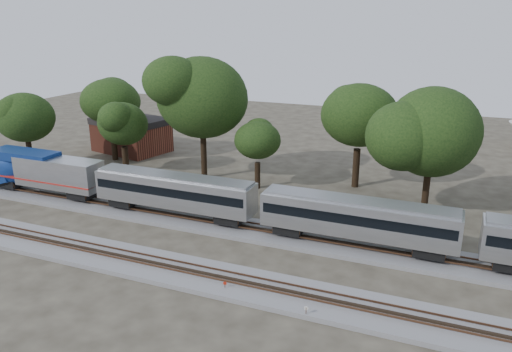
{
  "coord_description": "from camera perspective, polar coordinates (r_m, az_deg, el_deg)",
  "views": [
    {
      "loc": [
        20.41,
        -35.95,
        20.49
      ],
      "look_at": [
        3.57,
        5.0,
        6.26
      ],
      "focal_mm": 35.0,
      "sensor_mm": 36.0,
      "label": 1
    }
  ],
  "objects": [
    {
      "name": "switch_stand_white",
      "position": [
        36.65,
        5.74,
        -15.08
      ],
      "size": [
        0.32,
        0.06,
        1.0
      ],
      "rotation": [
        0.0,
        0.0,
        0.11
      ],
      "color": "#512D19",
      "rests_on": "ground"
    },
    {
      "name": "ground",
      "position": [
        46.14,
        -6.55,
        -8.67
      ],
      "size": [
        160.0,
        160.0,
        0.0
      ],
      "primitive_type": "plane",
      "color": "#383328",
      "rests_on": "ground"
    },
    {
      "name": "track_far",
      "position": [
        50.87,
        -3.3,
        -5.71
      ],
      "size": [
        160.0,
        5.0,
        0.73
      ],
      "color": "slate",
      "rests_on": "ground"
    },
    {
      "name": "train",
      "position": [
        45.92,
        11.68,
        -4.62
      ],
      "size": [
        91.92,
        3.17,
        4.68
      ],
      "color": "silver",
      "rests_on": "ground"
    },
    {
      "name": "brick_building",
      "position": [
        81.35,
        -14.05,
        4.63
      ],
      "size": [
        12.5,
        10.08,
        5.3
      ],
      "rotation": [
        0.0,
        0.0,
        -0.23
      ],
      "color": "brown",
      "rests_on": "ground"
    },
    {
      "name": "switch_stand_red",
      "position": [
        39.63,
        -3.57,
        -12.38
      ],
      "size": [
        0.29,
        0.1,
        0.91
      ],
      "rotation": [
        0.0,
        0.0,
        0.25
      ],
      "color": "#512D19",
      "rests_on": "ground"
    },
    {
      "name": "tree_0",
      "position": [
        75.01,
        -24.92,
        6.08
      ],
      "size": [
        7.49,
        7.49,
        10.56
      ],
      "color": "black",
      "rests_on": "ground"
    },
    {
      "name": "tree_4",
      "position": [
        60.59,
        0.17,
        4.09
      ],
      "size": [
        6.24,
        6.24,
        8.8
      ],
      "color": "black",
      "rests_on": "ground"
    },
    {
      "name": "switch_lever",
      "position": [
        38.53,
        0.71,
        -14.04
      ],
      "size": [
        0.57,
        0.46,
        0.3
      ],
      "primitive_type": "cube",
      "rotation": [
        0.0,
        0.0,
        -0.37
      ],
      "color": "#512D19",
      "rests_on": "ground"
    },
    {
      "name": "tree_5",
      "position": [
        61.81,
        11.73,
        6.8
      ],
      "size": [
        9.23,
        9.23,
        13.01
      ],
      "color": "black",
      "rests_on": "ground"
    },
    {
      "name": "tree_1",
      "position": [
        75.77,
        -16.32,
        8.18
      ],
      "size": [
        8.89,
        8.89,
        12.53
      ],
      "color": "black",
      "rests_on": "ground"
    },
    {
      "name": "track_near",
      "position": [
        43.0,
        -9.15,
        -10.58
      ],
      "size": [
        160.0,
        5.0,
        0.73
      ],
      "color": "slate",
      "rests_on": "ground"
    },
    {
      "name": "tree_6",
      "position": [
        55.64,
        19.5,
        4.77
      ],
      "size": [
        9.07,
        9.07,
        12.78
      ],
      "color": "black",
      "rests_on": "ground"
    },
    {
      "name": "tree_3",
      "position": [
        64.08,
        -6.2,
        8.88
      ],
      "size": [
        10.83,
        10.83,
        15.26
      ],
      "color": "black",
      "rests_on": "ground"
    },
    {
      "name": "tree_2",
      "position": [
        69.02,
        -15.0,
        5.76
      ],
      "size": [
        6.92,
        6.92,
        9.75
      ],
      "color": "black",
      "rests_on": "ground"
    }
  ]
}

